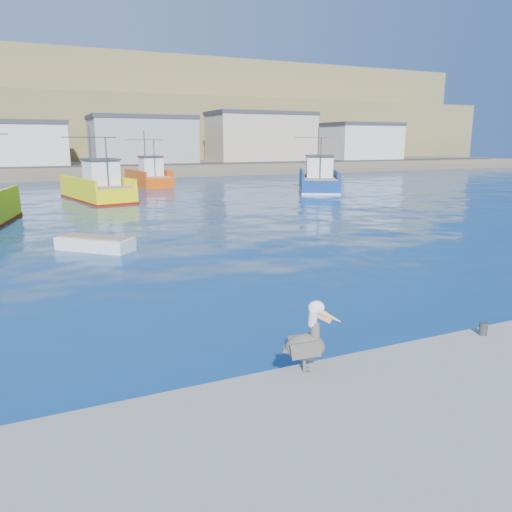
{
  "coord_description": "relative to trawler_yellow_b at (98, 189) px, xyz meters",
  "views": [
    {
      "loc": [
        -6.45,
        -11.25,
        4.97
      ],
      "look_at": [
        -0.2,
        2.52,
        1.47
      ],
      "focal_mm": 35.0,
      "sensor_mm": 36.0,
      "label": 1
    }
  ],
  "objects": [
    {
      "name": "pelican",
      "position": [
        -0.64,
        -36.71,
        0.15
      ],
      "size": [
        1.15,
        0.73,
        1.45
      ],
      "color": "#595451",
      "rests_on": "dock"
    },
    {
      "name": "trawler_yellow_b",
      "position": [
        0.0,
        0.0,
        0.0
      ],
      "size": [
        5.39,
        10.5,
        6.35
      ],
      "color": "#F1EB09",
      "rests_on": "ground"
    },
    {
      "name": "boat_orange",
      "position": [
        7.11,
        12.06,
        0.06
      ],
      "size": [
        4.36,
        8.56,
        6.08
      ],
      "color": "#DB4807",
      "rests_on": "ground"
    },
    {
      "name": "skiff_mid",
      "position": [
        -2.8,
        -20.88,
        -0.72
      ],
      "size": [
        3.49,
        3.44,
        0.79
      ],
      "color": "silver",
      "rests_on": "ground"
    },
    {
      "name": "trawler_blue",
      "position": [
        21.8,
        -0.29,
        0.02
      ],
      "size": [
        8.08,
        10.94,
        6.4
      ],
      "color": "navy",
      "rests_on": "ground"
    },
    {
      "name": "ground",
      "position": [
        1.09,
        -33.42,
        -0.97
      ],
      "size": [
        260.0,
        260.0,
        0.0
      ],
      "primitive_type": "plane",
      "color": "navy",
      "rests_on": "ground"
    },
    {
      "name": "dock_bollards",
      "position": [
        1.69,
        -36.82,
        -0.32
      ],
      "size": [
        36.2,
        0.2,
        0.3
      ],
      "color": "#4C4C4C",
      "rests_on": "dock"
    },
    {
      "name": "far_shore",
      "position": [
        1.09,
        75.79,
        8.01
      ],
      "size": [
        200.0,
        81.0,
        24.0
      ],
      "color": "brown",
      "rests_on": "ground"
    }
  ]
}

